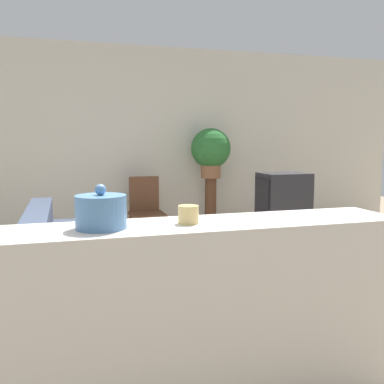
# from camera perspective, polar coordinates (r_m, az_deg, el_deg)

# --- Properties ---
(ground_plane) EXTENTS (14.00, 14.00, 0.00)m
(ground_plane) POSITION_cam_1_polar(r_m,az_deg,el_deg) (3.01, -2.89, -20.87)
(ground_plane) COLOR gray
(wall_back) EXTENTS (9.00, 0.06, 2.70)m
(wall_back) POSITION_cam_1_polar(r_m,az_deg,el_deg) (6.05, -10.69, 6.29)
(wall_back) COLOR beige
(wall_back) RESTS_ON ground_plane
(couch) EXTENTS (0.90, 1.74, 0.81)m
(couch) POSITION_cam_1_polar(r_m,az_deg,el_deg) (3.96, -15.27, -9.79)
(couch) COLOR #384256
(couch) RESTS_ON ground_plane
(tv_stand) EXTENTS (0.74, 0.46, 0.48)m
(tv_stand) POSITION_cam_1_polar(r_m,az_deg,el_deg) (5.30, 11.97, -5.93)
(tv_stand) COLOR brown
(tv_stand) RESTS_ON ground_plane
(television) EXTENTS (0.56, 0.43, 0.54)m
(television) POSITION_cam_1_polar(r_m,az_deg,el_deg) (5.21, 12.05, -0.47)
(television) COLOR #232328
(television) RESTS_ON tv_stand
(wooden_chair) EXTENTS (0.44, 0.44, 0.93)m
(wooden_chair) POSITION_cam_1_polar(r_m,az_deg,el_deg) (5.63, -6.16, -2.20)
(wooden_chair) COLOR brown
(wooden_chair) RESTS_ON ground_plane
(plant_stand) EXTENTS (0.16, 0.16, 0.88)m
(plant_stand) POSITION_cam_1_polar(r_m,az_deg,el_deg) (6.04, 2.49, -2.27)
(plant_stand) COLOR brown
(plant_stand) RESTS_ON ground_plane
(potted_plant) EXTENTS (0.55, 0.55, 0.69)m
(potted_plant) POSITION_cam_1_polar(r_m,az_deg,el_deg) (5.96, 2.53, 5.62)
(potted_plant) COLOR #8E5B3D
(potted_plant) RESTS_ON plant_stand
(foreground_counter) EXTENTS (2.20, 0.44, 0.99)m
(foreground_counter) POSITION_cam_1_polar(r_m,az_deg,el_deg) (2.30, 0.50, -16.32)
(foreground_counter) COLOR beige
(foreground_counter) RESTS_ON ground_plane
(decorative_bowl) EXTENTS (0.24, 0.24, 0.21)m
(decorative_bowl) POSITION_cam_1_polar(r_m,az_deg,el_deg) (2.05, -12.04, -2.56)
(decorative_bowl) COLOR #4C7AAD
(decorative_bowl) RESTS_ON foreground_counter
(candle_jar) EXTENTS (0.10, 0.10, 0.09)m
(candle_jar) POSITION_cam_1_polar(r_m,az_deg,el_deg) (2.14, -0.49, -3.02)
(candle_jar) COLOR tan
(candle_jar) RESTS_ON foreground_counter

